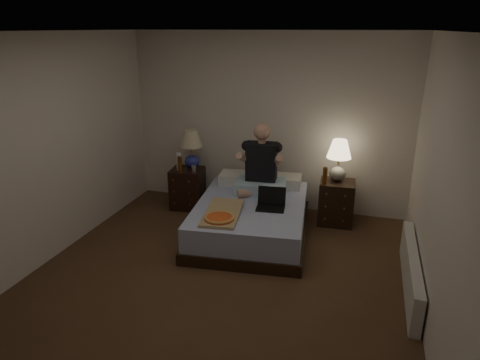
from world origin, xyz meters
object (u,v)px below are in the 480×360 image
(person, at_px, (261,159))
(nightstand_right, at_px, (336,202))
(lamp_right, at_px, (339,160))
(pizza_box, at_px, (219,219))
(soda_can, at_px, (194,168))
(nightstand_left, at_px, (188,188))
(beer_bottle_right, at_px, (325,176))
(water_bottle, at_px, (179,162))
(laptop, at_px, (271,200))
(bed, at_px, (251,219))
(beer_bottle_left, at_px, (180,164))
(lamp_left, at_px, (192,149))
(radiator, at_px, (411,271))

(person, bearing_deg, nightstand_right, 12.02)
(lamp_right, relative_size, pizza_box, 0.74)
(nightstand_right, distance_m, soda_can, 2.04)
(lamp_right, xyz_separation_m, pizza_box, (-1.19, -1.38, -0.39))
(nightstand_left, relative_size, person, 0.64)
(nightstand_right, relative_size, soda_can, 5.95)
(nightstand_left, height_order, soda_can, soda_can)
(soda_can, relative_size, beer_bottle_right, 0.43)
(water_bottle, bearing_deg, beer_bottle_right, 0.10)
(laptop, relative_size, pizza_box, 0.45)
(bed, bearing_deg, lamp_right, 30.50)
(nightstand_left, distance_m, water_bottle, 0.44)
(bed, height_order, person, person)
(nightstand_right, height_order, laptop, laptop)
(lamp_right, height_order, beer_bottle_left, lamp_right)
(lamp_right, bearing_deg, pizza_box, -130.69)
(lamp_left, height_order, pizza_box, lamp_left)
(nightstand_left, relative_size, water_bottle, 2.37)
(person, bearing_deg, bed, -98.49)
(nightstand_left, height_order, water_bottle, water_bottle)
(soda_can, height_order, beer_bottle_right, beer_bottle_right)
(nightstand_left, height_order, beer_bottle_left, beer_bottle_left)
(lamp_right, xyz_separation_m, beer_bottle_left, (-2.16, -0.28, -0.17))
(nightstand_left, bearing_deg, soda_can, -36.43)
(pizza_box, distance_m, radiator, 2.09)
(nightstand_left, xyz_separation_m, water_bottle, (-0.09, -0.06, 0.42))
(soda_can, bearing_deg, nightstand_left, 150.45)
(bed, distance_m, beer_bottle_right, 1.12)
(laptop, bearing_deg, person, 110.46)
(water_bottle, bearing_deg, pizza_box, -49.05)
(lamp_right, height_order, radiator, lamp_right)
(pizza_box, bearing_deg, nightstand_left, 119.26)
(beer_bottle_right, distance_m, laptop, 0.88)
(nightstand_left, xyz_separation_m, lamp_left, (0.05, 0.09, 0.58))
(nightstand_right, height_order, pizza_box, nightstand_right)
(lamp_left, height_order, laptop, lamp_left)
(bed, relative_size, lamp_left, 3.19)
(nightstand_right, bearing_deg, soda_can, -178.08)
(beer_bottle_left, bearing_deg, nightstand_right, 6.15)
(lamp_left, distance_m, radiator, 3.34)
(person, bearing_deg, radiator, -35.36)
(nightstand_right, xyz_separation_m, laptop, (-0.73, -0.81, 0.27))
(soda_can, relative_size, laptop, 0.29)
(person, bearing_deg, beer_bottle_right, 5.98)
(radiator, bearing_deg, nightstand_right, 122.09)
(person, relative_size, radiator, 0.58)
(soda_can, relative_size, pizza_box, 0.13)
(beer_bottle_right, bearing_deg, water_bottle, -179.90)
(beer_bottle_left, xyz_separation_m, pizza_box, (0.97, -1.10, -0.22))
(bed, bearing_deg, person, 80.22)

